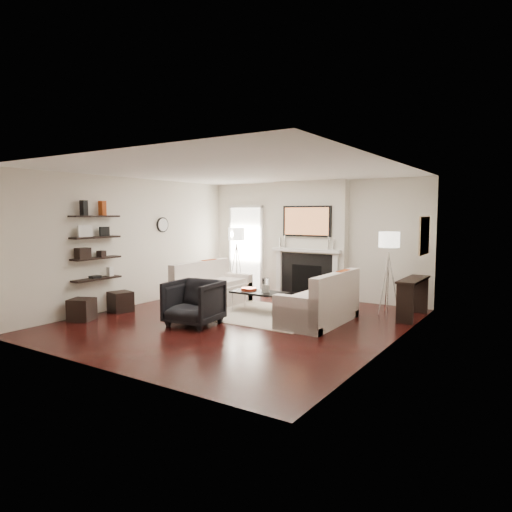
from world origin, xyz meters
The scene contains 71 objects.
room_envelope centered at (0.00, 0.00, 1.35)m, with size 6.00×6.00×6.00m.
chimney_breast centered at (0.00, 2.88, 1.35)m, with size 1.80×0.25×2.70m, color silver.
fireplace_surround centered at (0.00, 2.74, 0.52)m, with size 1.30×0.02×1.04m, color black.
firebox centered at (0.00, 2.73, 0.45)m, with size 0.75×0.02×0.65m, color black.
mantel_pilaster_l centered at (-0.72, 2.71, 0.55)m, with size 0.12×0.08×1.10m, color white.
mantel_pilaster_r centered at (0.72, 2.71, 0.55)m, with size 0.12×0.08×1.10m, color white.
mantel_shelf centered at (0.00, 2.69, 1.12)m, with size 1.70×0.18×0.07m, color white.
tv_body centered at (0.00, 2.71, 1.78)m, with size 1.20×0.06×0.70m, color black.
tv_screen centered at (0.00, 2.68, 1.78)m, with size 1.10×0.01×0.62m, color #BF723F.
candlestick_l_tall centered at (-0.55, 2.70, 1.30)m, with size 0.04×0.04×0.30m, color silver.
candlestick_l_short centered at (-0.68, 2.70, 1.27)m, with size 0.04×0.04×0.24m, color silver.
candlestick_r_tall centered at (0.55, 2.70, 1.30)m, with size 0.04×0.04×0.30m, color silver.
candlestick_r_short centered at (0.68, 2.70, 1.27)m, with size 0.04×0.04×0.24m, color silver.
hallway_panel centered at (-1.85, 2.98, 1.05)m, with size 0.90×0.02×2.10m, color white.
door_trim_l centered at (-2.33, 2.96, 1.05)m, with size 0.06×0.06×2.16m, color white.
door_trim_r centered at (-1.37, 2.96, 1.05)m, with size 0.06×0.06×2.16m, color white.
door_trim_top centered at (-1.85, 2.96, 2.13)m, with size 1.02×0.06×0.06m, color white.
rug centered at (-0.05, 0.77, 0.01)m, with size 2.60×2.00×0.01m, color beige.
loveseat_left_base centered at (-1.31, 0.92, 0.21)m, with size 0.85×1.80×0.42m, color beige.
loveseat_left_back centered at (-1.64, 0.92, 0.53)m, with size 0.18×1.80×0.80m, color beige.
loveseat_left_arm_n centered at (-1.31, 0.11, 0.30)m, with size 0.85×0.18×0.60m, color beige.
loveseat_left_arm_s centered at (-1.31, 1.73, 0.30)m, with size 0.85×0.18×0.60m, color beige.
loveseat_left_cushion centered at (-1.26, 0.92, 0.47)m, with size 0.63×1.44×0.10m, color beige.
pillow_left_orange centered at (-1.64, 1.22, 0.73)m, with size 0.10×0.42×0.42m, color #A23E13.
pillow_left_charcoal centered at (-1.64, 0.62, 0.72)m, with size 0.10×0.40×0.40m, color black.
loveseat_right_base centered at (1.25, 0.73, 0.21)m, with size 0.85×1.80×0.42m, color beige.
loveseat_right_back centered at (1.59, 0.73, 0.53)m, with size 0.18×1.80×0.80m, color beige.
loveseat_right_arm_n centered at (1.25, -0.08, 0.30)m, with size 0.85×0.18×0.60m, color beige.
loveseat_right_arm_s centered at (1.25, 1.54, 0.30)m, with size 0.85×0.18×0.60m, color beige.
loveseat_right_cushion centered at (1.20, 0.73, 0.47)m, with size 0.63×1.44×0.10m, color beige.
pillow_right_orange centered at (1.59, 1.03, 0.73)m, with size 0.10×0.42×0.42m, color #A23E13.
pillow_right_charcoal centered at (1.59, 0.43, 0.72)m, with size 0.10×0.40×0.40m, color black.
coffee_table centered at (-0.10, 0.87, 0.40)m, with size 1.10×0.55×0.04m, color black.
coffee_leg_nw centered at (-0.60, 0.65, 0.19)m, with size 0.02×0.02×0.38m, color silver.
coffee_leg_ne centered at (0.40, 0.65, 0.19)m, with size 0.02×0.02×0.38m, color silver.
coffee_leg_sw centered at (-0.60, 1.09, 0.19)m, with size 0.02×0.02×0.38m, color silver.
coffee_leg_se centered at (0.40, 1.09, 0.19)m, with size 0.02×0.02×0.38m, color silver.
hurricane_glass centered at (0.05, 0.87, 0.56)m, with size 0.16×0.16×0.28m, color white.
hurricane_candle centered at (0.05, 0.87, 0.49)m, with size 0.10×0.10×0.15m, color white.
copper_bowl centered at (-0.35, 0.87, 0.45)m, with size 0.32×0.32×0.05m, color red.
armchair centered at (-0.52, -0.61, 0.43)m, with size 0.84×0.79×0.87m, color black.
lamp_left_post centered at (-1.85, 2.56, 0.60)m, with size 0.02×0.02×1.20m, color silver.
lamp_left_shade centered at (-1.85, 2.56, 1.45)m, with size 0.40×0.40×0.30m, color white.
lamp_left_leg_a centered at (-1.74, 2.56, 0.60)m, with size 0.02×0.02×1.25m, color silver.
lamp_left_leg_b centered at (-1.91, 2.65, 0.60)m, with size 0.02×0.02×1.25m, color silver.
lamp_left_leg_c centered at (-1.91, 2.46, 0.60)m, with size 0.02×0.02×1.25m, color silver.
lamp_right_post centered at (2.05, 2.19, 0.60)m, with size 0.02×0.02×1.20m, color silver.
lamp_right_shade centered at (2.05, 2.19, 1.45)m, with size 0.40×0.40×0.30m, color white.
lamp_right_leg_a centered at (2.16, 2.19, 0.60)m, with size 0.02×0.02×1.25m, color silver.
lamp_right_leg_b centered at (2.00, 2.28, 0.60)m, with size 0.02×0.02×1.25m, color silver.
lamp_right_leg_c centered at (1.99, 2.09, 0.60)m, with size 0.02×0.02×1.25m, color silver.
console_top centered at (2.57, 2.02, 0.73)m, with size 0.35×1.20×0.04m, color black.
console_leg_n centered at (2.57, 1.47, 0.35)m, with size 0.30×0.04×0.71m, color black.
console_leg_s centered at (2.57, 2.57, 0.35)m, with size 0.30×0.04×0.71m, color black.
wall_art centered at (2.73, 2.05, 1.55)m, with size 0.03×0.70×0.70m, color tan.
shelf_bottom centered at (-2.62, -1.00, 0.70)m, with size 0.25×1.00×0.04m, color black.
shelf_lower centered at (-2.62, -1.00, 1.10)m, with size 0.25×1.00×0.04m, color black.
shelf_upper centered at (-2.62, -1.00, 1.50)m, with size 0.25×1.00×0.04m, color black.
shelf_top centered at (-2.62, -1.00, 1.90)m, with size 0.25×1.00×0.04m, color black.
decor_magfile_a centered at (-2.62, -1.24, 2.06)m, with size 0.12×0.10×0.28m, color black.
decor_magfile_b centered at (-2.62, -0.82, 2.06)m, with size 0.12×0.10×0.28m, color #A23E13.
decor_frame_a centered at (-2.62, -1.23, 1.63)m, with size 0.04×0.30×0.22m, color white.
decor_frame_b centered at (-2.62, -0.79, 1.61)m, with size 0.04×0.22×0.18m, color black.
decor_wine_rack centered at (-2.62, -1.29, 1.22)m, with size 0.18×0.25×0.20m, color black.
decor_box_small centered at (-2.62, -0.88, 1.18)m, with size 0.15×0.12×0.12m, color black.
decor_books centered at (-2.62, -1.04, 0.74)m, with size 0.14×0.20×0.05m, color black.
decor_box_tall centered at (-2.62, -0.68, 0.81)m, with size 0.10×0.10×0.18m, color white.
clock_rim centered at (-2.73, 0.90, 1.70)m, with size 0.34×0.34×0.04m, color black.
clock_face centered at (-2.71, 0.90, 1.70)m, with size 0.29×0.29×0.01m, color white.
ottoman_near centered at (-2.47, -0.57, 0.20)m, with size 0.40×0.40×0.40m, color black.
ottoman_far centered at (-2.47, -1.46, 0.20)m, with size 0.40×0.40×0.40m, color black.
Camera 1 is at (4.70, -6.61, 1.95)m, focal length 32.00 mm.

